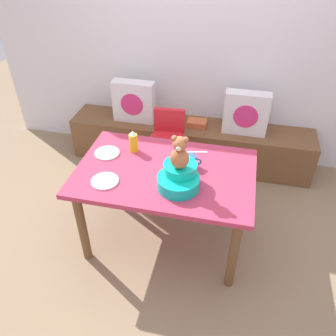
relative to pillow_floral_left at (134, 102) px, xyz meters
name	(u,v)px	position (x,y,z in m)	size (l,w,h in m)	color
ground_plane	(165,237)	(0.61, -1.16, -0.68)	(8.00, 8.00, 0.00)	#8C7256
back_wall	(199,37)	(0.61, 0.29, 0.62)	(4.40, 0.10, 2.60)	silver
window_bench	(190,143)	(0.61, 0.02, -0.45)	(2.60, 0.44, 0.46)	brown
pillow_floral_left	(134,102)	(0.00, 0.00, 0.00)	(0.44, 0.15, 0.44)	silver
pillow_floral_right	(246,113)	(1.17, 0.00, 0.00)	(0.44, 0.15, 0.44)	silver
book_stack	(197,123)	(0.68, 0.02, -0.19)	(0.20, 0.14, 0.07)	#C35C34
dining_table	(165,181)	(0.61, -1.16, -0.04)	(1.34, 0.87, 0.74)	#B73351
highchair	(168,140)	(0.46, -0.42, -0.16)	(0.34, 0.47, 0.79)	red
infant_seat_teal	(179,177)	(0.75, -1.31, 0.13)	(0.30, 0.33, 0.16)	#0EBFA9
teddy_bear	(180,153)	(0.75, -1.31, 0.34)	(0.13, 0.12, 0.25)	#B2653D
ketchup_bottle	(133,141)	(0.30, -0.96, 0.15)	(0.07, 0.07, 0.18)	gold
coffee_mug	(192,161)	(0.80, -1.07, 0.11)	(0.12, 0.08, 0.09)	#335999
dinner_plate_near	(105,181)	(0.22, -1.39, 0.07)	(0.20, 0.20, 0.01)	white
dinner_plate_far	(107,153)	(0.11, -1.05, 0.07)	(0.20, 0.20, 0.01)	white
table_fork	(197,152)	(0.81, -0.87, 0.06)	(0.02, 0.17, 0.01)	silver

